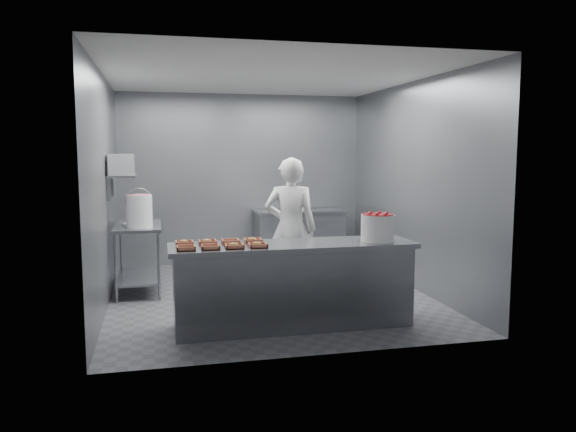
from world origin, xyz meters
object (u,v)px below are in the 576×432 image
object	(u,v)px
back_counter	(300,237)
tray_2	(234,246)
worker	(291,229)
glaze_bucket	(139,210)
tray_5	(207,242)
strawberry_tub	(378,227)
service_counter	(293,285)
tray_3	(258,245)
tray_1	(210,247)
tray_4	(184,243)
tray_0	(186,248)
appliance	(121,165)
tray_6	(231,241)
tray_7	(253,240)

from	to	relation	value
back_counter	tray_2	world-z (taller)	tray_2
back_counter	worker	world-z (taller)	worker
tray_2	glaze_bucket	size ratio (longest dim) A/B	0.37
tray_5	strawberry_tub	bearing A→B (deg)	-7.05
service_counter	back_counter	xyz separation A→B (m)	(0.90, 3.25, -0.00)
tray_3	tray_2	bearing A→B (deg)	180.00
tray_2	tray_3	size ratio (longest dim) A/B	1.00
service_counter	strawberry_tub	xyz separation A→B (m)	(0.92, -0.07, 0.61)
tray_1	tray_5	xyz separation A→B (m)	(-0.00, 0.30, 0.00)
tray_5	worker	bearing A→B (deg)	40.87
tray_1	tray_5	world-z (taller)	tray_5
tray_4	glaze_bucket	world-z (taller)	glaze_bucket
tray_0	strawberry_tub	world-z (taller)	strawberry_tub
worker	appliance	size ratio (longest dim) A/B	5.03
tray_4	glaze_bucket	bearing A→B (deg)	107.88
service_counter	tray_0	xyz separation A→B (m)	(-1.12, -0.15, 0.47)
tray_2	tray_4	bearing A→B (deg)	147.72
tray_2	strawberry_tub	bearing A→B (deg)	2.90
back_counter	strawberry_tub	world-z (taller)	strawberry_tub
tray_1	tray_6	size ratio (longest dim) A/B	1.00
tray_1	tray_3	world-z (taller)	tray_3
glaze_bucket	tray_2	bearing A→B (deg)	-61.97
tray_5	strawberry_tub	xyz separation A→B (m)	(1.81, -0.22, 0.14)
tray_0	tray_7	bearing A→B (deg)	22.92
back_counter	tray_4	distance (m)	3.73
tray_2	appliance	world-z (taller)	appliance
tray_2	glaze_bucket	xyz separation A→B (m)	(-0.97, 1.82, 0.19)
service_counter	appliance	bearing A→B (deg)	137.29
tray_5	strawberry_tub	distance (m)	1.83
tray_1	strawberry_tub	bearing A→B (deg)	2.52
tray_5	worker	world-z (taller)	worker
back_counter	tray_1	bearing A→B (deg)	-117.67
tray_3	tray_7	distance (m)	0.30
tray_1	strawberry_tub	xyz separation A→B (m)	(1.81, 0.08, 0.14)
back_counter	tray_7	bearing A→B (deg)	-112.86
tray_0	strawberry_tub	distance (m)	2.05
appliance	tray_6	bearing A→B (deg)	-56.75
tray_3	worker	world-z (taller)	worker
tray_1	service_counter	bearing A→B (deg)	9.73
tray_7	tray_5	bearing A→B (deg)	180.00
appliance	worker	bearing A→B (deg)	-19.33
tray_0	tray_1	world-z (taller)	same
tray_4	tray_5	world-z (taller)	same
tray_6	appliance	xyz separation A→B (m)	(-1.18, 1.53, 0.78)
tray_2	glaze_bucket	distance (m)	2.07
tray_6	tray_7	world-z (taller)	tray_7
service_counter	strawberry_tub	distance (m)	1.11
glaze_bucket	tray_7	bearing A→B (deg)	-51.45
service_counter	tray_4	distance (m)	1.23
glaze_bucket	strawberry_tub	bearing A→B (deg)	-34.46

